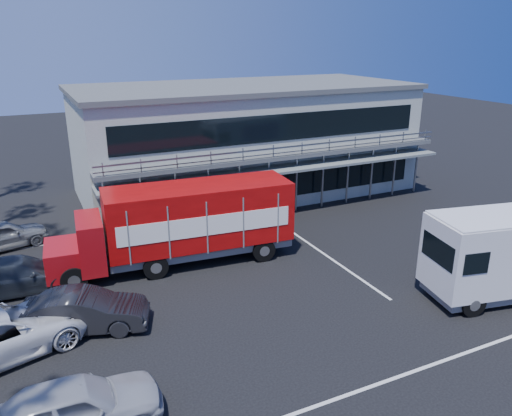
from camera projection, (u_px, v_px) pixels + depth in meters
name	position (u px, v px, depth m)	size (l,w,h in m)	color
ground	(324.00, 289.00, 21.60)	(120.00, 120.00, 0.00)	black
building	(245.00, 139.00, 34.35)	(22.40, 12.00, 7.30)	#9DA295
red_truck	(183.00, 222.00, 23.46)	(11.47, 3.57, 3.80)	maroon
parked_car_a	(74.00, 408.00, 13.59)	(1.93, 4.81, 1.64)	#A6A8AD
parked_car_b	(85.00, 311.00, 18.42)	(1.61, 4.62, 1.52)	black
parked_car_c	(1.00, 334.00, 16.93)	(2.72, 5.89, 1.64)	white
parked_car_d	(18.00, 275.00, 21.21)	(2.12, 5.21, 1.51)	#282D35
parked_car_e	(3.00, 235.00, 25.48)	(1.74, 4.32, 1.47)	slate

